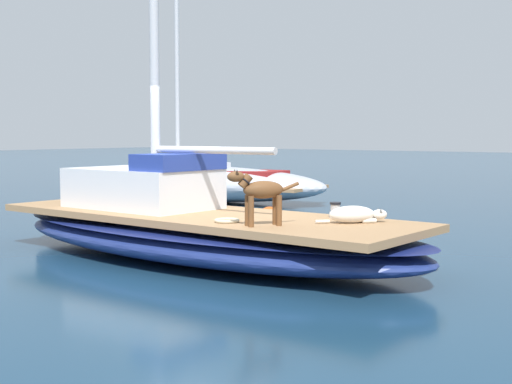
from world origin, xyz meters
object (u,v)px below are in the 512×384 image
sailboat_main (200,235)px  mooring_buoy (270,218)px  deck_winch (335,210)px  dog_brown (260,192)px  coiled_rope (227,220)px  dog_white (355,215)px  moored_boat_starboard_side (201,181)px

sailboat_main → mooring_buoy: 3.18m
deck_winch → sailboat_main: bearing=109.8°
deck_winch → mooring_buoy: size_ratio=0.48×
deck_winch → mooring_buoy: (2.38, 2.79, -0.54)m
dog_brown → coiled_rope: bearing=85.5°
dog_brown → dog_white: 1.28m
sailboat_main → mooring_buoy: (3.04, 0.95, -0.12)m
dog_brown → moored_boat_starboard_side: size_ratio=0.10×
moored_boat_starboard_side → mooring_buoy: moored_boat_starboard_side is taller
dog_brown → mooring_buoy: dog_brown is taller
deck_winch → dog_white: bearing=-125.1°
sailboat_main → mooring_buoy: sailboat_main is taller
sailboat_main → dog_brown: (-0.64, -1.53, 0.75)m
sailboat_main → moored_boat_starboard_side: size_ratio=0.90×
dog_white → moored_boat_starboard_side: moored_boat_starboard_side is taller
moored_boat_starboard_side → dog_brown: bearing=-134.8°
coiled_rope → mooring_buoy: coiled_rope is taller
dog_white → deck_winch: bearing=54.9°
deck_winch → coiled_rope: bearing=145.4°
moored_boat_starboard_side → dog_white: bearing=-127.9°
sailboat_main → moored_boat_starboard_side: 8.87m
mooring_buoy → coiled_rope: bearing=-152.1°
dog_brown → mooring_buoy: bearing=34.0°
dog_white → coiled_rope: (-0.92, 1.35, -0.08)m
dog_white → deck_winch: dog_white is taller
dog_brown → deck_winch: bearing=-13.3°
sailboat_main → moored_boat_starboard_side: moored_boat_starboard_side is taller
dog_brown → deck_winch: 1.38m
mooring_buoy → deck_winch: bearing=-130.4°
deck_winch → coiled_rope: 1.53m
moored_boat_starboard_side → deck_winch: bearing=-128.1°
moored_boat_starboard_side → mooring_buoy: (-3.64, -4.88, -0.30)m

